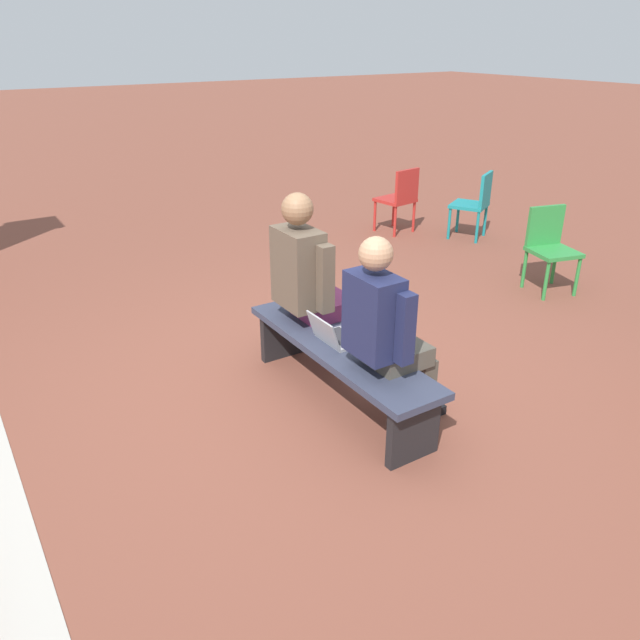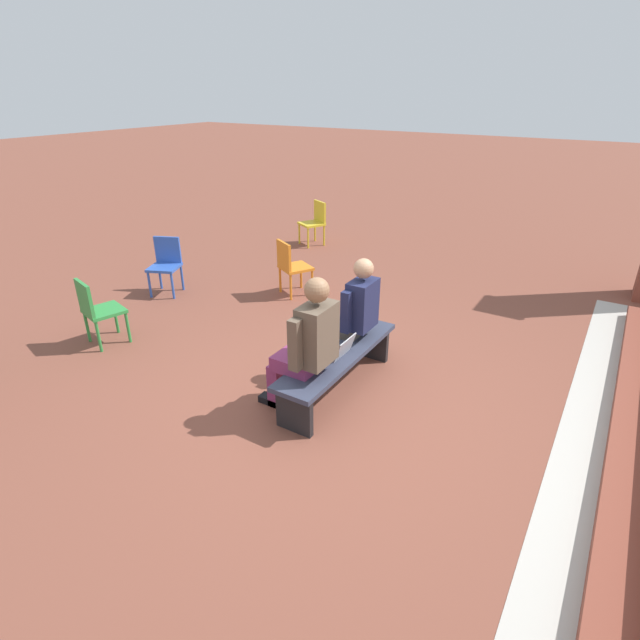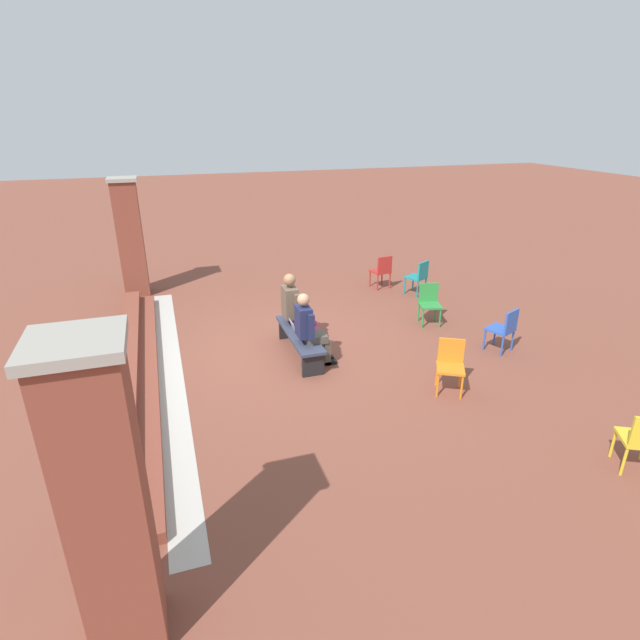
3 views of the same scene
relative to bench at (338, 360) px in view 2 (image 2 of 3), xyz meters
The scene contains 10 objects.
ground_plane 0.45m from the bench, 22.61° to the left, with size 60.00×60.00×0.00m, color brown.
concrete_strip 2.30m from the bench, 90.00° to the left, with size 8.24×0.40×0.01m, color #B7B2A8.
bench is the anchor object (origin of this frame).
person_student 0.55m from the bench, behind, with size 0.53×0.68×1.33m.
person_adult 0.62m from the bench, ahead, with size 0.58×0.74×1.41m.
laptop 0.15m from the bench, 13.91° to the left, with size 0.32×0.29×0.21m.
plastic_chair_near_bench_right 2.70m from the bench, 134.84° to the right, with size 0.57×0.57×0.84m.
plastic_chair_near_bench_left 5.30m from the bench, 145.02° to the right, with size 0.57×0.57×0.84m.
plastic_chair_mid_courtyard 3.72m from the bench, 105.63° to the right, with size 0.55×0.55×0.84m.
plastic_chair_far_left 3.05m from the bench, 77.92° to the right, with size 0.51×0.51×0.84m.
Camera 2 is at (3.61, 2.07, 2.91)m, focal length 28.00 mm.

